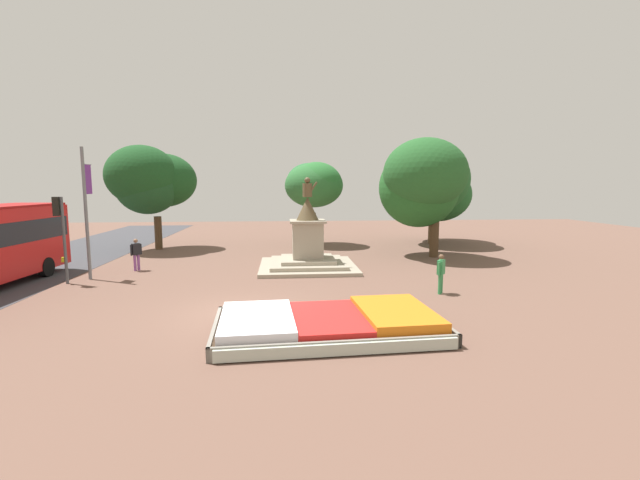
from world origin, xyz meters
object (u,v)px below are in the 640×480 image
banner_pole (86,211)px  pedestrian_near_planter (136,252)px  pedestrian_with_handbag (441,271)px  traffic_light_mid_block (60,224)px  statue_monument (308,249)px  flower_planter (329,323)px

banner_pole → pedestrian_near_planter: (1.41, 1.84, -2.18)m
pedestrian_with_handbag → pedestrian_near_planter: pedestrian_near_planter is taller
pedestrian_near_planter → traffic_light_mid_block: bearing=-128.3°
statue_monument → traffic_light_mid_block: 11.03m
flower_planter → banner_pole: 13.02m
pedestrian_near_planter → banner_pole: bearing=-127.6°
flower_planter → statue_monument: (-0.07, 9.74, 0.71)m
traffic_light_mid_block → banner_pole: 1.23m
flower_planter → pedestrian_with_handbag: pedestrian_with_handbag is taller
flower_planter → pedestrian_near_planter: 12.97m
statue_monument → banner_pole: 10.26m
pedestrian_with_handbag → statue_monument: bearing=130.4°
flower_planter → banner_pole: size_ratio=1.13×
statue_monument → banner_pole: bearing=-169.5°
banner_pole → flower_planter: bearing=-38.5°
traffic_light_mid_block → pedestrian_with_handbag: bearing=-11.1°
statue_monument → pedestrian_with_handbag: statue_monument is taller
pedestrian_with_handbag → pedestrian_near_planter: size_ratio=0.97×
flower_planter → banner_pole: bearing=141.5°
pedestrian_with_handbag → pedestrian_near_planter: bearing=156.8°
traffic_light_mid_block → pedestrian_with_handbag: size_ratio=2.39×
flower_planter → pedestrian_with_handbag: (4.77, 4.04, 0.62)m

